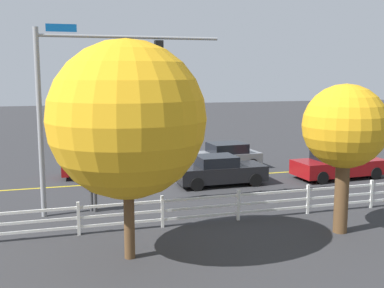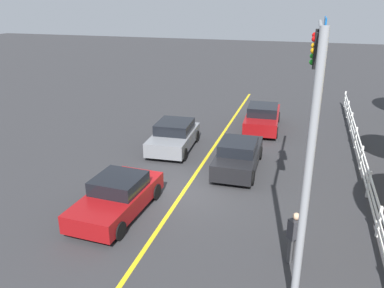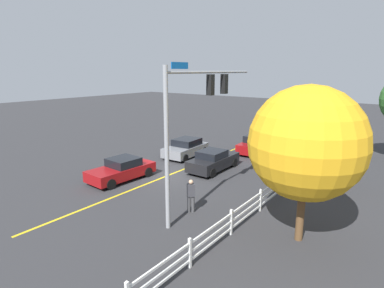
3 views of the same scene
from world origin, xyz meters
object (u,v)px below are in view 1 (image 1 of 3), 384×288
Objects in this scene: car_2 at (105,164)px; tree_0 at (345,128)px; car_3 at (220,171)px; pedestrian at (93,188)px; car_0 at (224,156)px; car_1 at (338,164)px; tree_1 at (127,120)px.

tree_0 is (-6.80, 11.32, 2.95)m from car_2.
pedestrian is (6.30, 2.82, 0.23)m from car_3.
car_0 is 10.29m from pedestrian.
tree_0 is (-7.93, 4.91, 2.68)m from pedestrian.
car_0 is at bearing 0.22° from pedestrian.
tree_1 is at bearing -150.56° from car_1.
pedestrian is (7.94, 6.55, 0.22)m from car_0.
car_3 is 10.35m from tree_1.
pedestrian is 6.07m from tree_1.
car_1 is 1.09× the size of car_2.
car_1 is 2.85× the size of pedestrian.
car_3 is 6.91m from pedestrian.
tree_1 is (7.30, 0.23, 0.50)m from tree_0.
car_1 is 12.23m from car_2.
car_3 is 0.69× the size of tree_1.
tree_0 is at bearing -125.68° from car_1.
car_2 is 13.54m from tree_0.
tree_1 is (5.67, 7.96, 3.41)m from car_3.
tree_0 is at bearing -178.21° from tree_1.
car_2 is 12.07m from tree_1.
car_1 reaches higher than car_2.
pedestrian reaches higher than car_2.
pedestrian reaches higher than car_3.
car_2 is at bearing -2.04° from car_0.
car_0 reaches higher than car_2.
car_0 reaches higher than car_3.
car_1 is at bearing 136.37° from car_0.
tree_0 reaches higher than car_2.
car_0 is at bearing -122.02° from tree_1.
tree_0 is (4.78, 7.39, 2.89)m from car_1.
car_3 is at bearing 148.03° from car_2.
car_0 is 6.26m from car_1.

